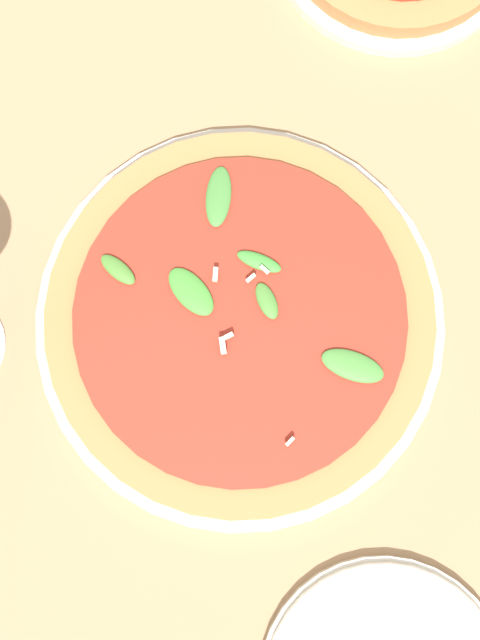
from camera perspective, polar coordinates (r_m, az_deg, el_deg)
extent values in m
plane|color=#9E7A56|center=(0.68, -0.48, -3.76)|extent=(6.00, 6.00, 0.00)
cylinder|color=silver|center=(0.68, 0.00, -0.30)|extent=(0.31, 0.31, 0.01)
cylinder|color=#AD7542|center=(0.66, 0.00, -0.12)|extent=(0.29, 0.29, 0.02)
cylinder|color=#A82D1E|center=(0.65, 0.00, 0.04)|extent=(0.24, 0.24, 0.01)
ellipsoid|color=#467C31|center=(0.65, 1.79, 1.20)|extent=(0.03, 0.03, 0.01)
ellipsoid|color=#468236|center=(0.64, 7.22, -2.93)|extent=(0.05, 0.03, 0.01)
ellipsoid|color=#408D36|center=(0.65, 1.23, 3.76)|extent=(0.03, 0.01, 0.01)
ellipsoid|color=#487C2F|center=(0.66, -7.82, 3.22)|extent=(0.03, 0.02, 0.01)
ellipsoid|color=#428831|center=(0.65, -3.15, 1.82)|extent=(0.05, 0.04, 0.01)
ellipsoid|color=#417C36|center=(0.66, -1.39, 7.91)|extent=(0.03, 0.05, 0.01)
cube|color=beige|center=(0.64, -0.84, -1.08)|extent=(0.01, 0.01, 0.01)
cube|color=beige|center=(0.64, 0.70, 2.70)|extent=(0.01, 0.01, 0.00)
cube|color=beige|center=(0.65, 1.58, 3.23)|extent=(0.01, 0.00, 0.00)
cube|color=beige|center=(0.64, -1.58, 2.92)|extent=(0.01, 0.01, 0.01)
cube|color=beige|center=(0.64, -1.11, -1.66)|extent=(0.01, 0.01, 0.01)
cube|color=beige|center=(0.63, 3.21, -7.77)|extent=(0.00, 0.01, 0.00)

